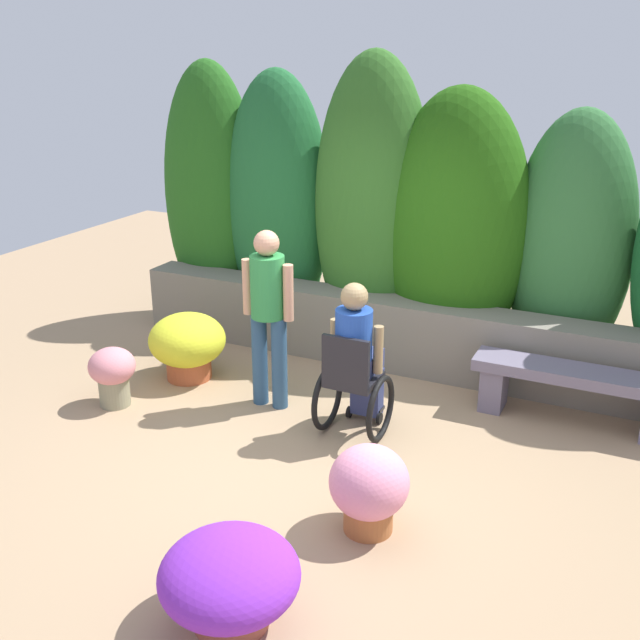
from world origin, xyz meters
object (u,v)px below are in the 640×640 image
Objects in this scene: person_in_wheelchair at (356,364)px; flower_pot_small_foreground at (188,344)px; person_standing_companion at (268,308)px; flower_pot_terracotta_by_wall at (113,372)px; flower_pot_red_accent at (230,580)px; flower_pot_purple_near at (369,487)px; stone_bench at (573,386)px.

flower_pot_small_foreground is at bearing -179.95° from person_in_wheelchair.
person_standing_companion is (-0.89, 0.14, 0.31)m from person_in_wheelchair.
flower_pot_red_accent is at bearing -38.05° from flower_pot_terracotta_by_wall.
flower_pot_red_accent is at bearing -108.38° from flower_pot_purple_near.
stone_bench is 3.09× the size of flower_pot_terracotta_by_wall.
flower_pot_red_accent is at bearing -51.30° from flower_pot_small_foreground.
flower_pot_purple_near is 1.19m from flower_pot_red_accent.
flower_pot_terracotta_by_wall is at bearing -152.60° from person_standing_companion.
person_standing_companion is 2.95× the size of flower_pot_terracotta_by_wall.
flower_pot_small_foreground is (-1.00, 0.17, -0.58)m from person_standing_companion.
person_standing_companion reaches higher than person_in_wheelchair.
flower_pot_small_foreground is at bearing 70.79° from flower_pot_terracotta_by_wall.
flower_pot_purple_near reaches higher than flower_pot_terracotta_by_wall.
flower_pot_red_accent reaches higher than stone_bench.
person_in_wheelchair is 2.43× the size of flower_pot_terracotta_by_wall.
person_in_wheelchair is 0.95m from person_standing_companion.
person_standing_companion is at bearing 25.66° from flower_pot_terracotta_by_wall.
flower_pot_terracotta_by_wall is 0.69× the size of flower_pot_red_accent.
person_standing_companion is at bearing -179.62° from person_in_wheelchair.
person_standing_companion is 2.62× the size of flower_pot_purple_near.
flower_pot_terracotta_by_wall is at bearing -109.21° from flower_pot_small_foreground.
flower_pot_purple_near is at bearing -40.24° from person_standing_companion.
flower_pot_red_accent is 1.07× the size of flower_pot_small_foreground.
flower_pot_purple_near is 1.13× the size of flower_pot_terracotta_by_wall.
flower_pot_small_foreground reaches higher than flower_pot_purple_near.
person_in_wheelchair reaches higher than flower_pot_red_accent.
flower_pot_terracotta_by_wall is at bearing 165.08° from flower_pot_purple_near.
stone_bench is 2.38m from flower_pot_purple_near.
person_standing_companion is 2.18× the size of flower_pot_small_foreground.
stone_bench is at bearing 67.21° from flower_pot_red_accent.
stone_bench is 3.56m from flower_pot_small_foreground.
flower_pot_terracotta_by_wall reaches higher than stone_bench.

